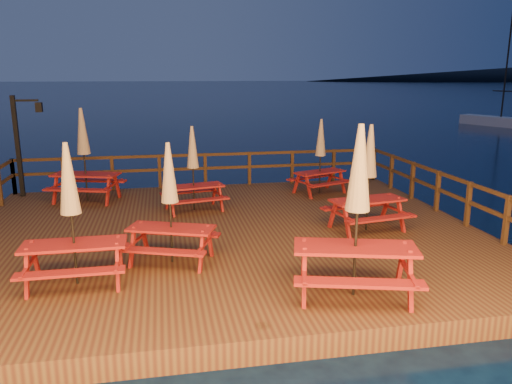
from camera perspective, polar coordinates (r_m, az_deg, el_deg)
ground at (r=11.94m, az=-3.64°, el=-6.30°), size 500.00×500.00×0.00m
deck at (r=11.87m, az=-3.66°, el=-5.39°), size 12.00×10.00×0.40m
deck_piles at (r=12.04m, az=-3.62°, el=-7.64°), size 11.44×9.44×1.40m
railing at (r=13.31m, az=-4.67°, el=0.99°), size 11.80×9.75×1.10m
lamp_post at (r=16.32m, az=-25.14°, el=5.74°), size 0.85×0.18×3.00m
sailboat at (r=43.01m, az=26.55°, el=7.15°), size 3.64×7.20×10.72m
picnic_table_0 at (r=15.08m, az=-19.06°, el=4.19°), size 2.24×2.01×2.68m
picnic_table_1 at (r=15.36m, az=7.37°, el=4.19°), size 1.97×1.81×2.28m
picnic_table_2 at (r=13.38m, az=-7.21°, el=2.82°), size 1.83×1.61×2.28m
picnic_table_3 at (r=9.70m, az=-9.81°, el=-1.06°), size 2.03×1.86×2.37m
picnic_table_4 at (r=11.85m, az=12.77°, el=1.78°), size 1.96×1.71×2.50m
picnic_table_5 at (r=8.20m, az=11.50°, el=-1.95°), size 2.36×2.11×2.86m
picnic_table_6 at (r=9.09m, az=-20.37°, el=-2.22°), size 1.77×1.46×2.51m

